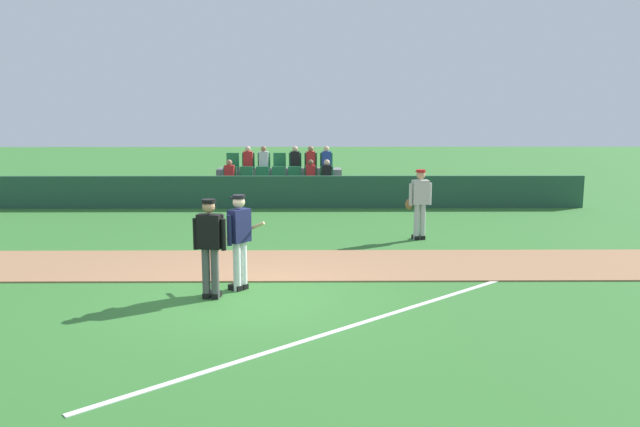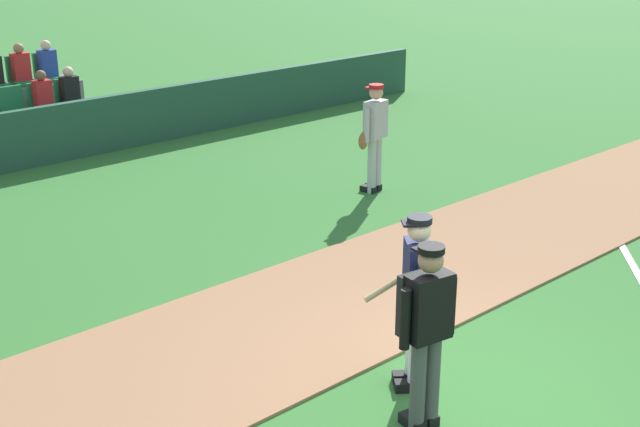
# 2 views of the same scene
# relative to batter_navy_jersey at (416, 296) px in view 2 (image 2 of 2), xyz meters

# --- Properties ---
(ground_plane) EXTENTS (80.00, 80.00, 0.00)m
(ground_plane) POSITION_rel_batter_navy_jersey_xyz_m (0.14, -0.47, -0.97)
(ground_plane) COLOR #33702D
(infield_dirt_path) EXTENTS (28.00, 2.64, 0.03)m
(infield_dirt_path) POSITION_rel_batter_navy_jersey_xyz_m (0.14, 1.81, -0.95)
(infield_dirt_path) COLOR #9E704C
(infield_dirt_path) RESTS_ON ground
(dugout_fence) EXTENTS (20.00, 0.16, 1.05)m
(dugout_fence) POSITION_rel_batter_navy_jersey_xyz_m (0.14, 9.47, -0.44)
(dugout_fence) COLOR #234C38
(dugout_fence) RESTS_ON ground
(batter_navy_jersey) EXTENTS (0.76, 0.67, 1.76)m
(batter_navy_jersey) POSITION_rel_batter_navy_jersey_xyz_m (0.00, 0.00, 0.00)
(batter_navy_jersey) COLOR white
(batter_navy_jersey) RESTS_ON ground
(umpire_home_plate) EXTENTS (0.58, 0.35, 1.76)m
(umpire_home_plate) POSITION_rel_batter_navy_jersey_xyz_m (-0.45, -0.52, 0.03)
(umpire_home_plate) COLOR #4C4C4C
(umpire_home_plate) RESTS_ON ground
(runner_grey_jersey) EXTENTS (0.67, 0.36, 1.76)m
(runner_grey_jersey) POSITION_rel_batter_navy_jersey_xyz_m (3.98, 4.44, -0.01)
(runner_grey_jersey) COLOR #B2B2B2
(runner_grey_jersey) RESTS_ON ground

